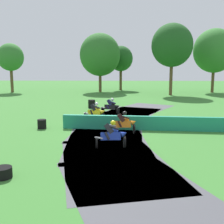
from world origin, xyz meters
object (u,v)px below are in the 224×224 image
object	(u,v)px
tire_stack_near	(92,104)
tire_stack_mid_b	(2,173)
tire_stack_mid_a	(42,124)
motorcycle_trailing_orange	(124,123)
motorcycle_chase_yellow	(95,112)
motorcycle_lead_black	(111,106)
motorcycle_fourth_blue	(112,135)

from	to	relation	value
tire_stack_near	tire_stack_mid_b	distance (m)	17.35
tire_stack_mid_a	tire_stack_mid_b	distance (m)	8.21
motorcycle_trailing_orange	tire_stack_near	bearing A→B (deg)	106.58
tire_stack_near	tire_stack_mid_b	world-z (taller)	tire_stack_near
motorcycle_trailing_orange	tire_stack_near	distance (m)	10.80
tire_stack_mid_b	motorcycle_chase_yellow	bearing A→B (deg)	77.91
motorcycle_lead_black	motorcycle_trailing_orange	bearing A→B (deg)	-81.55
motorcycle_chase_yellow	tire_stack_near	size ratio (longest dim) A/B	2.14
motorcycle_trailing_orange	motorcycle_chase_yellow	bearing A→B (deg)	117.35
motorcycle_lead_black	tire_stack_near	bearing A→B (deg)	121.18
motorcycle_lead_black	motorcycle_chase_yellow	size ratio (longest dim) A/B	1.00
motorcycle_fourth_blue	tire_stack_mid_a	xyz separation A→B (m)	(-4.76, 4.11, -0.35)
motorcycle_chase_yellow	motorcycle_trailing_orange	world-z (taller)	motorcycle_chase_yellow
motorcycle_chase_yellow	tire_stack_mid_b	world-z (taller)	motorcycle_chase_yellow
motorcycle_lead_black	tire_stack_mid_b	xyz separation A→B (m)	(-3.44, -13.91, -0.46)
motorcycle_trailing_orange	tire_stack_mid_b	distance (m)	8.27
motorcycle_chase_yellow	tire_stack_mid_b	distance (m)	11.29
motorcycle_trailing_orange	tire_stack_mid_b	xyz separation A→B (m)	(-4.47, -6.95, -0.45)
motorcycle_fourth_blue	tire_stack_mid_a	world-z (taller)	motorcycle_fourth_blue
tire_stack_mid_b	tire_stack_mid_a	bearing A→B (deg)	96.22
motorcycle_lead_black	motorcycle_fourth_blue	size ratio (longest dim) A/B	1.02
motorcycle_lead_black	motorcycle_trailing_orange	size ratio (longest dim) A/B	1.02
tire_stack_near	motorcycle_lead_black	bearing A→B (deg)	-58.82
tire_stack_mid_a	tire_stack_mid_b	size ratio (longest dim) A/B	0.86
motorcycle_lead_black	tire_stack_mid_b	world-z (taller)	motorcycle_lead_black
tire_stack_mid_b	tire_stack_near	bearing A→B (deg)	85.40
motorcycle_chase_yellow	motorcycle_trailing_orange	size ratio (longest dim) A/B	1.02
motorcycle_chase_yellow	tire_stack_mid_a	xyz separation A→B (m)	(-3.25, -2.87, -0.36)
motorcycle_trailing_orange	motorcycle_lead_black	bearing A→B (deg)	98.45
motorcycle_fourth_blue	tire_stack_mid_a	distance (m)	6.30
motorcycle_trailing_orange	motorcycle_fourth_blue	distance (m)	2.96
motorcycle_lead_black	tire_stack_mid_b	size ratio (longest dim) A/B	2.46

